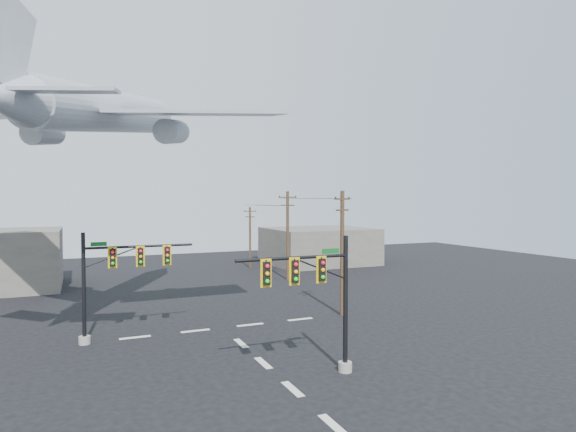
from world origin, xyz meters
name	(u,v)px	position (x,y,z in m)	size (l,w,h in m)	color
ground	(293,389)	(0.00, 0.00, 0.00)	(120.00, 120.00, 0.00)	black
lane_markings	(255,356)	(0.00, 5.33, 0.01)	(14.00, 21.20, 0.01)	silver
signal_mast_near	(321,298)	(2.00, 0.97, 4.05)	(6.39, 0.79, 7.21)	gray
signal_mast_far	(113,279)	(-7.33, 11.72, 3.99)	(7.18, 0.77, 7.03)	gray
utility_pole_a	(342,250)	(9.58, 11.90, 5.12)	(1.84, 0.91, 9.78)	#4C3320
utility_pole_b	(288,234)	(12.28, 28.80, 5.23)	(1.93, 0.86, 10.00)	#4C3320
utility_pole_c	(250,236)	(11.49, 39.42, 4.22)	(1.64, 0.44, 8.07)	#4C3320
power_lines	(291,202)	(11.30, 25.63, 8.87)	(4.50, 27.53, 0.83)	black
airliner	(108,112)	(-7.33, 14.73, 15.12)	(22.67, 24.79, 7.00)	#B0B4BC
building_right	(319,246)	(22.00, 40.00, 2.50)	(14.00, 12.00, 5.00)	slate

